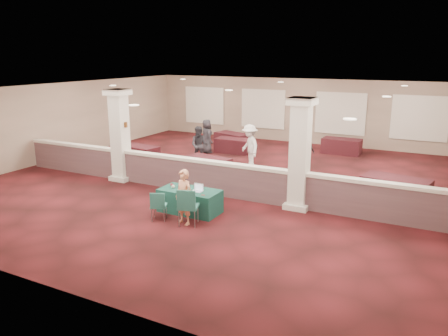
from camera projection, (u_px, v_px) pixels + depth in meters
The scene contains 32 objects.
ground at pixel (229, 182), 15.36m from camera, with size 16.00×16.00×0.00m, color #4A1216.
wall_back at pixel (300, 111), 21.84m from camera, with size 16.00×0.04×3.20m, color #7C6555.
wall_front at pixel (35, 207), 8.07m from camera, with size 16.00×0.04×3.20m, color #7C6555.
wall_left at pixel (60, 121), 18.50m from camera, with size 0.04×16.00×3.20m, color #7C6555.
ceiling at pixel (229, 90), 14.55m from camera, with size 16.00×16.00×0.02m, color white.
partition_wall at pixel (208, 176), 13.93m from camera, with size 15.60×0.28×1.10m.
column_left at pixel (120, 134), 15.21m from camera, with size 0.72×0.72×3.20m.
column_right at pixel (300, 153), 12.33m from camera, with size 0.72×0.72×3.20m.
sconce_left at pixel (113, 124), 15.24m from camera, with size 0.12×0.12×0.18m.
sconce_right at pixel (126, 125), 14.99m from camera, with size 0.12×0.12×0.18m.
near_table at pixel (190, 201), 12.33m from camera, with size 1.72×0.86×0.66m, color #0F392E.
conf_chair_main at pixel (187, 204), 11.26m from camera, with size 0.64×0.64×1.01m.
conf_chair_side at pixel (158, 204), 11.63m from camera, with size 0.54×0.54×0.81m.
woman at pixel (184, 197), 11.36m from camera, with size 0.53×0.35×1.47m, color #DC8460.
far_table_front_left at pixel (140, 154), 18.23m from camera, with size 1.61×0.81×0.65m, color black.
far_table_front_center at pixel (207, 167), 15.99m from camera, with size 1.72×0.86×0.70m, color black.
far_table_front_right at pixel (395, 190), 13.11m from camera, with size 1.91×0.95×0.77m, color black.
far_table_back_left at pixel (232, 140), 20.99m from camera, with size 1.71×0.85×0.69m, color black.
far_table_back_center at pixel (233, 146), 19.85m from camera, with size 1.60×0.80×0.65m, color black.
far_table_back_right at pixel (341, 146), 19.63m from camera, with size 1.69×0.84×0.68m, color black.
attendee_a at pixel (200, 145), 17.61m from camera, with size 0.75×0.42×1.56m, color black.
attendee_b at pixel (250, 146), 17.08m from camera, with size 1.10×0.50×1.72m, color silver.
attendee_c at pixel (304, 153), 16.11m from camera, with size 0.95×0.45×1.61m, color black.
attendee_d at pixel (207, 136), 19.70m from camera, with size 0.75×0.41×1.52m, color black.
laptop_base at pixel (197, 191), 12.08m from camera, with size 0.30×0.21×0.02m, color silver.
laptop_screen at pixel (199, 187), 12.14m from camera, with size 0.30×0.01×0.20m, color silver.
screen_glow at pixel (199, 187), 12.14m from camera, with size 0.27×0.00×0.17m, color silver.
knitting at pixel (187, 192), 12.03m from camera, with size 0.36×0.27×0.03m, color #B5661C.
yarn_cream at pixel (173, 187), 12.38m from camera, with size 0.10×0.10×0.10m, color beige.
yarn_red at pixel (172, 185), 12.55m from camera, with size 0.09×0.09×0.09m, color #59111E.
yarn_grey at pixel (180, 185), 12.51m from camera, with size 0.09×0.09×0.09m, color #55555B.
scissors at pixel (203, 195), 11.76m from camera, with size 0.11×0.03×0.01m, color red.
Camera 1 is at (6.60, -13.19, 4.34)m, focal length 35.00 mm.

